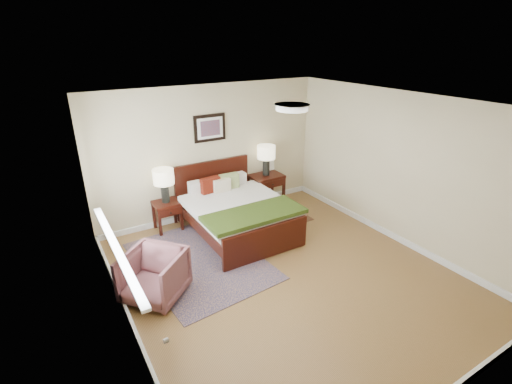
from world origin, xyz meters
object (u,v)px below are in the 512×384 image
bed (236,207)px  nightstand_left (167,208)px  armchair (154,276)px  rug_persian (200,260)px  lamp_left (164,179)px  lamp_right (266,154)px  nightstand_right (266,187)px

bed → nightstand_left: 1.25m
armchair → rug_persian: (0.85, 0.51, -0.34)m
bed → nightstand_left: (-1.01, 0.73, -0.07)m
lamp_left → bed: bearing=-36.7°
nightstand_left → armchair: (-0.78, -1.76, -0.08)m
bed → lamp_right: size_ratio=3.27×
nightstand_left → lamp_left: 0.55m
lamp_right → bed: bearing=-145.9°
nightstand_left → rug_persian: bearing=-86.8°
lamp_right → nightstand_right: bearing=-90.0°
nightstand_left → lamp_right: lamp_right is taller
bed → armchair: bed is taller
bed → rug_persian: (-0.94, -0.52, -0.49)m
lamp_right → armchair: bearing=-148.5°
nightstand_right → rug_persian: (-2.05, -1.26, -0.39)m
nightstand_left → lamp_left: (0.00, 0.02, 0.55)m
lamp_right → rug_persian: lamp_right is taller
nightstand_right → armchair: size_ratio=0.88×
rug_persian → bed: bearing=24.3°
bed → lamp_right: bearing=34.1°
armchair → rug_persian: size_ratio=0.32×
armchair → lamp_right: bearing=80.4°
bed → lamp_right: 1.47m
bed → lamp_left: lamp_left is taller
lamp_left → nightstand_left: bearing=-90.0°
nightstand_right → rug_persian: bearing=-148.5°
nightstand_right → lamp_right: lamp_right is taller
nightstand_right → nightstand_left: bearing=-179.8°
nightstand_left → armchair: 1.93m
nightstand_left → lamp_right: bearing=0.5°
rug_persian → nightstand_left: bearing=88.6°
nightstand_left → armchair: bearing=-114.0°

